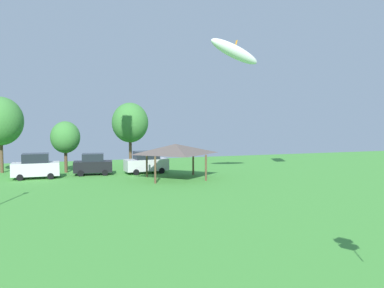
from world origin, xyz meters
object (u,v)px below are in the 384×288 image
parked_car_third_from_left (146,162)px  treeline_tree_2 (0,121)px  parked_car_leftmost (36,166)px  park_pavilion (175,149)px  kite_flying_7 (235,52)px  treeline_tree_4 (130,123)px  parked_car_second_from_left (93,164)px  treeline_tree_3 (65,137)px

parked_car_third_from_left → treeline_tree_2: (-15.55, 5.24, 4.61)m
parked_car_leftmost → treeline_tree_2: size_ratio=0.55×
parked_car_leftmost → park_pavilion: (13.69, -4.43, 1.81)m
kite_flying_7 → parked_car_third_from_left: kite_flying_7 is taller
kite_flying_7 → parked_car_leftmost: bearing=157.3°
kite_flying_7 → treeline_tree_4: 16.95m
kite_flying_7 → park_pavilion: kite_flying_7 is taller
parked_car_third_from_left → parked_car_second_from_left: bearing=168.0°
parked_car_second_from_left → parked_car_third_from_left: parked_car_third_from_left is taller
parked_car_leftmost → parked_car_second_from_left: (5.80, 0.87, -0.11)m
kite_flying_7 → treeline_tree_2: size_ratio=0.69×
treeline_tree_4 → park_pavilion: bearing=-72.2°
kite_flying_7 → park_pavilion: size_ratio=0.89×
treeline_tree_3 → park_pavilion: bearing=-37.1°
parked_car_third_from_left → treeline_tree_3: 9.64m
parked_car_leftmost → treeline_tree_3: bearing=50.8°
park_pavilion → treeline_tree_2: bearing=150.3°
parked_car_second_from_left → treeline_tree_4: size_ratio=0.53×
parked_car_third_from_left → treeline_tree_2: treeline_tree_2 is taller
parked_car_leftmost → parked_car_third_from_left: (11.60, 0.38, -0.05)m
park_pavilion → treeline_tree_4: size_ratio=0.83×
parked_car_third_from_left → treeline_tree_4: (-1.03, 4.89, 4.35)m
treeline_tree_4 → parked_car_leftmost: bearing=-153.5°
parked_car_third_from_left → treeline_tree_3: bearing=152.0°
park_pavilion → parked_car_second_from_left: bearing=146.1°
parked_car_third_from_left → treeline_tree_2: 17.04m
parked_car_second_from_left → park_pavilion: bearing=-28.2°
park_pavilion → treeline_tree_3: treeline_tree_3 is taller
treeline_tree_3 → treeline_tree_4: 7.92m
parked_car_leftmost → kite_flying_7: bearing=-22.9°
parked_car_third_from_left → park_pavilion: size_ratio=0.75×
parked_car_third_from_left → parked_car_leftmost: bearing=174.7°
parked_car_second_from_left → park_pavilion: 9.70m
treeline_tree_2 → treeline_tree_4: size_ratio=1.07×
parked_car_leftmost → park_pavilion: park_pavilion is taller
treeline_tree_4 → parked_car_third_from_left: bearing=-78.1°
kite_flying_7 → treeline_tree_2: (-22.66, 13.45, -6.78)m
parked_car_third_from_left → treeline_tree_2: size_ratio=0.58×
parked_car_second_from_left → treeline_tree_2: bearing=159.7°
parked_car_leftmost → treeline_tree_2: bearing=124.9°
kite_flying_7 → treeline_tree_3: (-15.73, 11.49, -8.61)m
parked_car_second_from_left → park_pavilion: size_ratio=0.64×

